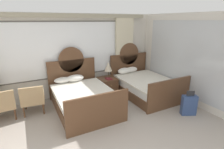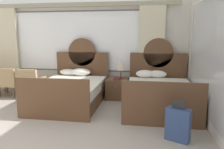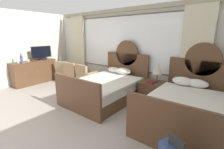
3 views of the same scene
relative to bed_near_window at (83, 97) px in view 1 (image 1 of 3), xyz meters
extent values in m
cube|color=beige|center=(-0.20, 1.20, 1.00)|extent=(6.53, 0.07, 2.70)
cube|color=#5B5954|center=(-0.20, 1.16, 1.23)|extent=(4.12, 0.02, 1.80)
cube|color=white|center=(-0.20, 1.15, 1.23)|extent=(4.04, 0.02, 1.72)
cube|color=beige|center=(2.03, 1.07, 0.95)|extent=(0.72, 0.08, 2.60)
cube|color=#9C957E|center=(-0.20, 1.07, 2.27)|extent=(6.01, 0.10, 0.12)
cube|color=beige|center=(3.10, -1.26, 1.00)|extent=(0.07, 4.85, 2.70)
cube|color=#B2B7BC|center=(3.05, -0.96, 1.00)|extent=(0.01, 3.40, 2.27)
cube|color=brown|center=(0.00, -0.06, -0.20)|extent=(1.50, 2.12, 0.30)
cube|color=white|center=(0.00, -0.06, 0.07)|extent=(1.44, 2.02, 0.23)
cube|color=silver|center=(0.00, -0.14, 0.21)|extent=(1.54, 1.92, 0.06)
cube|color=brown|center=(0.00, 1.03, 0.28)|extent=(1.58, 0.06, 1.26)
cylinder|color=brown|center=(0.00, 1.03, 0.91)|extent=(0.82, 0.06, 0.82)
cube|color=brown|center=(0.00, -1.15, 0.10)|extent=(1.58, 0.06, 0.89)
ellipsoid|color=white|center=(-0.36, 0.84, 0.33)|extent=(0.55, 0.28, 0.18)
ellipsoid|color=white|center=(0.02, 0.79, 0.35)|extent=(0.56, 0.32, 0.22)
cube|color=brown|center=(2.22, -0.06, -0.20)|extent=(1.50, 2.12, 0.30)
cube|color=white|center=(2.22, -0.06, 0.07)|extent=(1.44, 2.02, 0.23)
cube|color=silver|center=(2.22, -0.14, 0.21)|extent=(1.54, 1.92, 0.06)
cube|color=brown|center=(2.22, 1.03, 0.28)|extent=(1.58, 0.06, 1.26)
cylinder|color=brown|center=(2.22, 1.03, 0.91)|extent=(0.82, 0.06, 0.82)
cube|color=brown|center=(2.22, -1.15, 0.10)|extent=(1.58, 0.06, 0.89)
ellipsoid|color=white|center=(1.88, 0.79, 0.35)|extent=(0.52, 0.32, 0.21)
ellipsoid|color=white|center=(2.20, 0.81, 0.35)|extent=(0.53, 0.25, 0.21)
cube|color=brown|center=(1.11, 0.67, -0.06)|extent=(0.59, 0.59, 0.56)
sphere|color=tan|center=(1.11, 0.36, 0.06)|extent=(0.02, 0.02, 0.02)
cylinder|color=brown|center=(1.20, 0.75, 0.23)|extent=(0.14, 0.14, 0.02)
cylinder|color=brown|center=(1.20, 0.75, 0.34)|extent=(0.03, 0.03, 0.21)
cone|color=beige|center=(1.20, 0.75, 0.61)|extent=(0.27, 0.27, 0.32)
cube|color=maroon|center=(1.12, 0.55, 0.23)|extent=(0.18, 0.26, 0.03)
cube|color=tan|center=(-1.29, 0.44, 0.02)|extent=(0.65, 0.65, 0.10)
cube|color=tan|center=(-1.31, 0.19, 0.28)|extent=(0.59, 0.14, 0.42)
cube|color=tan|center=(-1.03, 0.41, 0.15)|extent=(0.12, 0.53, 0.16)
cube|color=tan|center=(-1.55, 0.47, 0.15)|extent=(0.12, 0.53, 0.16)
cylinder|color=brown|center=(-1.02, 0.66, -0.19)|extent=(0.04, 0.04, 0.32)
cylinder|color=brown|center=(-1.50, 0.71, -0.19)|extent=(0.04, 0.04, 0.32)
cylinder|color=brown|center=(-1.07, 0.17, -0.19)|extent=(0.04, 0.04, 0.32)
cylinder|color=brown|center=(-1.56, 0.23, -0.19)|extent=(0.04, 0.04, 0.32)
cube|color=tan|center=(-2.02, 0.44, 0.02)|extent=(0.63, 0.63, 0.10)
cube|color=tan|center=(-2.00, 0.19, 0.28)|extent=(0.59, 0.12, 0.42)
cube|color=tan|center=(-1.76, 0.46, 0.15)|extent=(0.10, 0.53, 0.16)
cylinder|color=brown|center=(-1.79, 0.70, -0.19)|extent=(0.04, 0.04, 0.32)
cylinder|color=brown|center=(-1.76, 0.22, -0.19)|extent=(0.04, 0.04, 0.32)
cube|color=navy|center=(2.44, -1.68, -0.07)|extent=(0.43, 0.32, 0.56)
cube|color=#232326|center=(2.44, -1.68, 0.28)|extent=(0.20, 0.11, 0.14)
cylinder|color=black|center=(2.30, -1.61, -0.32)|extent=(0.05, 0.04, 0.05)
cylinder|color=black|center=(2.58, -1.75, -0.32)|extent=(0.05, 0.04, 0.05)
camera|label=1|loc=(-1.39, -4.50, 2.15)|focal=28.05mm
camera|label=2|loc=(1.88, -5.19, 1.39)|focal=34.71mm
camera|label=3|loc=(2.81, -3.38, 1.51)|focal=25.26mm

